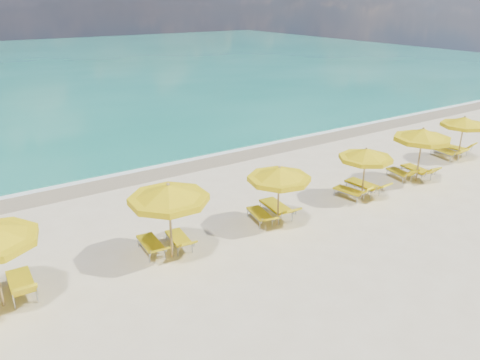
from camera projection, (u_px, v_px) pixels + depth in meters
ground_plane at (262, 222)px, 17.44m from camera, size 120.00×120.00×0.00m
ocean at (20, 69)px, 54.62m from camera, size 120.00×80.00×0.30m
wet_sand_band at (174, 166)px, 23.17m from camera, size 120.00×2.60×0.01m
foam_line at (167, 162)px, 23.79m from camera, size 120.00×1.20×0.03m
whitecap_near at (9, 140)px, 27.51m from camera, size 14.00×0.36×0.05m
whitecap_far at (172, 95)px, 40.15m from camera, size 18.00×0.30×0.05m
umbrella_3 at (169, 194)px, 14.31m from camera, size 3.37×3.37×2.58m
umbrella_4 at (279, 175)px, 16.51m from camera, size 2.66×2.66×2.32m
umbrella_5 at (366, 155)px, 18.84m from camera, size 2.56×2.56×2.22m
umbrella_6 at (423, 135)px, 20.54m from camera, size 2.82×2.82×2.53m
umbrella_7 at (464, 122)px, 23.51m from camera, size 2.46×2.46×2.28m
lounger_2_right at (22, 288)px, 13.10m from camera, size 0.70×1.91×0.91m
lounger_3_left at (151, 247)px, 15.26m from camera, size 0.69×1.80×0.70m
lounger_3_right at (179, 242)px, 15.59m from camera, size 0.72×1.74×0.70m
lounger_4_left at (260, 217)px, 17.35m from camera, size 0.86×1.78×0.65m
lounger_4_right at (277, 211)px, 17.78m from camera, size 0.89×2.10×0.84m
lounger_5_left at (350, 194)px, 19.38m from camera, size 0.84×1.71×0.79m
lounger_5_right at (364, 188)px, 19.89m from camera, size 0.81×2.04×0.81m
lounger_6_left at (400, 175)px, 21.46m from camera, size 0.82×1.67×0.76m
lounger_6_right at (417, 173)px, 21.65m from camera, size 0.91×1.96×0.85m
lounger_7_left at (445, 154)px, 24.23m from camera, size 0.91×2.02×0.84m
lounger_7_right at (454, 150)px, 24.84m from camera, size 0.80×1.86×0.88m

